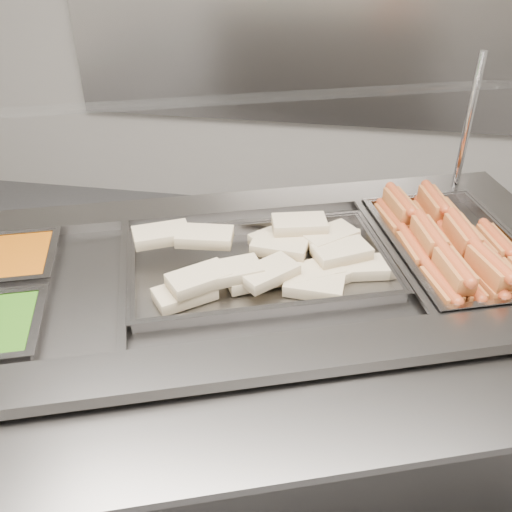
# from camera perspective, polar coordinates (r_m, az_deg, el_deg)

# --- Properties ---
(back_panel) EXTENTS (3.00, 0.04, 1.20)m
(back_panel) POSITION_cam_1_polar(r_m,az_deg,el_deg) (3.48, 6.68, 22.34)
(back_panel) COLOR #A7A19C
(back_panel) RESTS_ON ground
(steam_counter) EXTENTS (2.18, 1.49, 0.96)m
(steam_counter) POSITION_cam_1_polar(r_m,az_deg,el_deg) (1.94, -1.59, -12.62)
(steam_counter) COLOR slate
(steam_counter) RESTS_ON ground
(tray_rail) EXTENTS (1.90, 0.98, 0.06)m
(tray_rail) POSITION_cam_1_polar(r_m,az_deg,el_deg) (1.26, 1.99, -16.90)
(tray_rail) COLOR slate
(tray_rail) RESTS_ON steam_counter
(sneeze_guard) EXTENTS (1.76, 0.87, 0.47)m
(sneeze_guard) POSITION_cam_1_polar(r_m,az_deg,el_deg) (1.66, -3.33, 14.88)
(sneeze_guard) COLOR silver
(sneeze_guard) RESTS_ON steam_counter
(pan_hotdogs) EXTENTS (0.54, 0.67, 0.11)m
(pan_hotdogs) POSITION_cam_1_polar(r_m,az_deg,el_deg) (1.85, 19.09, 0.08)
(pan_hotdogs) COLOR gray
(pan_hotdogs) RESTS_ON steam_counter
(pan_wraps) EXTENTS (0.82, 0.64, 0.07)m
(pan_wraps) POSITION_cam_1_polar(r_m,az_deg,el_deg) (1.65, 0.36, -1.47)
(pan_wraps) COLOR gray
(pan_wraps) RESTS_ON steam_counter
(hotdogs_in_buns) EXTENTS (0.48, 0.60, 0.12)m
(hotdogs_in_buns) POSITION_cam_1_polar(r_m,az_deg,el_deg) (1.80, 18.91, 1.14)
(hotdogs_in_buns) COLOR #A34F22
(hotdogs_in_buns) RESTS_ON pan_hotdogs
(tortilla_wraps) EXTENTS (0.76, 0.49, 0.10)m
(tortilla_wraps) POSITION_cam_1_polar(r_m,az_deg,el_deg) (1.63, 2.19, -0.17)
(tortilla_wraps) COLOR tan
(tortilla_wraps) RESTS_ON pan_wraps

